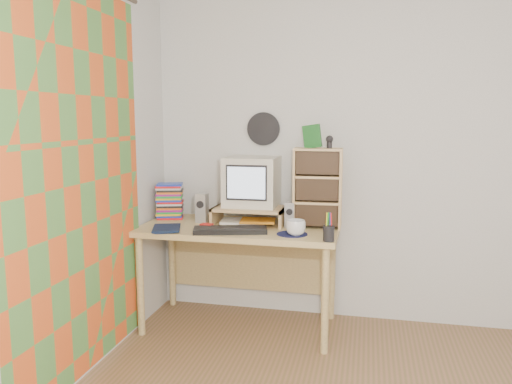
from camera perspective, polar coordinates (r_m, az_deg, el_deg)
The scene contains 20 objects.
back_wall at distance 3.75m, azimuth 15.01°, elevation 4.16°, with size 3.50×3.50×0.00m, color silver.
left_wall at distance 2.56m, azimuth -26.02°, elevation 1.69°, with size 3.50×3.50×0.00m, color silver.
curtain at distance 2.94m, azimuth -19.47°, elevation 0.88°, with size 2.20×2.20×0.00m, color #DE561F.
wall_disc at distance 3.80m, azimuth 0.85°, elevation 7.23°, with size 0.25×0.25×0.02m, color black.
desk at distance 3.65m, azimuth -1.65°, elevation -5.76°, with size 1.40×0.70×0.75m.
monitor_riser at distance 3.63m, azimuth -0.75°, elevation -2.16°, with size 0.52×0.30×0.12m.
crt_monitor at distance 3.64m, azimuth -0.58°, elevation 1.17°, with size 0.38×0.38×0.36m, color beige.
speaker_left at distance 3.69m, azimuth -6.19°, elevation -1.82°, with size 0.08×0.08×0.21m, color #A7A8AC.
speaker_right at distance 3.51m, azimuth 3.93°, elevation -2.61°, with size 0.07×0.07×0.18m, color #A7A8AC.
keyboard at distance 3.36m, azimuth -2.95°, elevation -4.37°, with size 0.49×0.16×0.03m, color black.
dvd_stack at distance 3.86m, azimuth -9.84°, elevation -1.02°, with size 0.19×0.13×0.27m, color brown, non-canonical shape.
cd_rack at distance 3.51m, azimuth 7.02°, elevation 0.47°, with size 0.33×0.18×0.56m, color tan.
mug at distance 3.28m, azimuth 4.57°, elevation -4.10°, with size 0.13×0.13×0.10m, color silver.
diary at distance 3.49m, azimuth -11.70°, elevation -3.95°, with size 0.23×0.17×0.05m, color #0E1B36.
mousepad at distance 3.32m, azimuth 4.15°, elevation -4.82°, with size 0.20×0.20×0.00m, color #0F1634.
pen_cup at distance 3.15m, azimuth 8.32°, elevation -4.35°, with size 0.07×0.07×0.14m, color black, non-canonical shape.
papers at distance 3.61m, azimuth -0.95°, elevation -3.41°, with size 0.28×0.21×0.04m, color silver, non-canonical shape.
red_box at distance 3.46m, azimuth -5.67°, elevation -3.97°, with size 0.08×0.05×0.04m, color red.
game_box at distance 3.50m, azimuth 6.43°, elevation 6.34°, with size 0.12×0.03×0.16m, color #1A5D22.
webcam at distance 3.47m, azimuth 8.39°, elevation 5.70°, with size 0.05×0.05×0.09m, color black, non-canonical shape.
Camera 1 is at (-0.15, -1.98, 1.52)m, focal length 35.00 mm.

